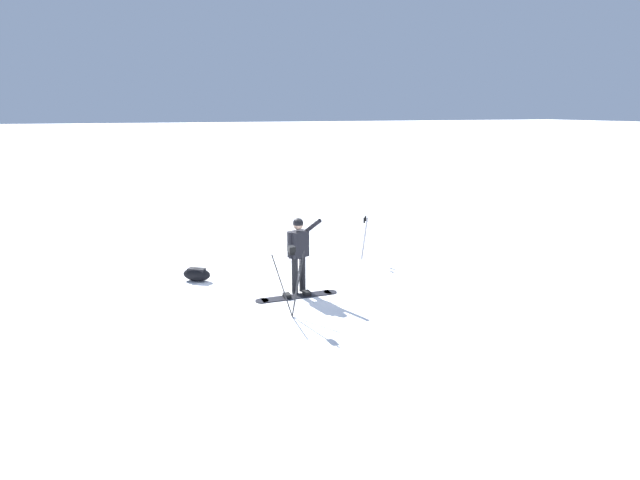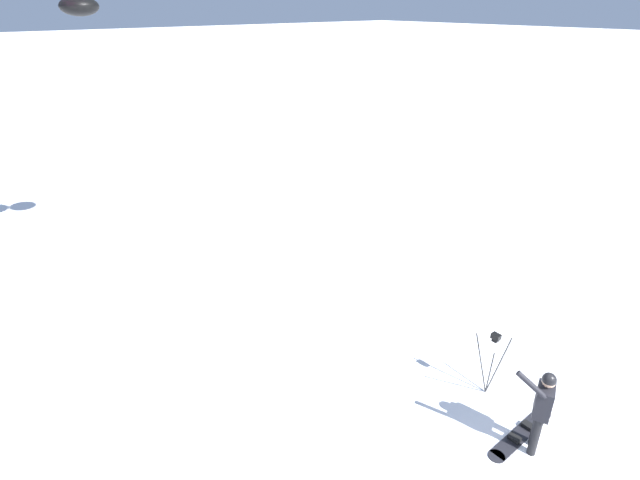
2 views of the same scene
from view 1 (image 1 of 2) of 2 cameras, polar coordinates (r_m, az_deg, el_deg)
The scene contains 6 objects.
ground_plane at distance 12.21m, azimuth -2.85°, elevation -4.51°, with size 300.00×300.00×0.00m, color white.
snowboarder at distance 11.26m, azimuth -2.31°, elevation -0.84°, with size 0.64×0.60×1.66m.
snowboard at distance 11.26m, azimuth -2.50°, elevation -6.00°, with size 1.79×0.28×0.10m.
gear_bag_large at distance 12.54m, azimuth -13.08°, elevation -3.58°, with size 0.71×0.61×0.31m.
camera_tripod at distance 9.91m, azimuth -3.05°, elevation -2.92°, with size 0.68×0.58×1.39m.
ski_poles at distance 13.79m, azimuth 4.81°, elevation 0.92°, with size 0.29×0.29×1.15m.
Camera 1 is at (3.56, 11.02, 3.85)m, focal length 29.82 mm.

